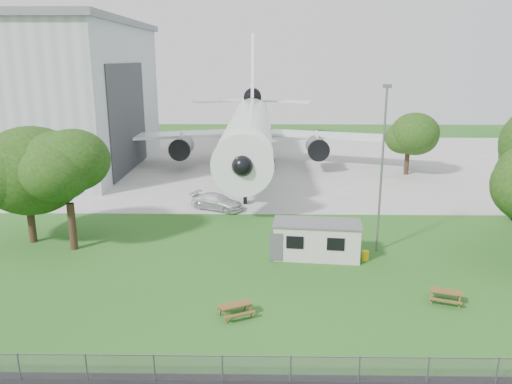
{
  "coord_description": "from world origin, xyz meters",
  "views": [
    {
      "loc": [
        -0.23,
        -28.6,
        13.81
      ],
      "look_at": [
        -0.78,
        8.0,
        4.0
      ],
      "focal_mm": 35.0,
      "sensor_mm": 36.0,
      "label": 1
    }
  ],
  "objects_px": {
    "airliner": "(250,127)",
    "picnic_east": "(445,303)",
    "picnic_west": "(236,316)",
    "site_cabin": "(317,240)"
  },
  "relations": [
    {
      "from": "airliner",
      "to": "picnic_east",
      "type": "bearing_deg",
      "value": -71.8
    },
    {
      "from": "airliner",
      "to": "site_cabin",
      "type": "relative_size",
      "value": 6.94
    },
    {
      "from": "picnic_west",
      "to": "picnic_east",
      "type": "xyz_separation_m",
      "value": [
        12.16,
        1.8,
        0.0
      ]
    },
    {
      "from": "site_cabin",
      "to": "picnic_west",
      "type": "distance_m",
      "value": 10.31
    },
    {
      "from": "picnic_east",
      "to": "site_cabin",
      "type": "bearing_deg",
      "value": 154.17
    },
    {
      "from": "site_cabin",
      "to": "airliner",
      "type": "bearing_deg",
      "value": 100.31
    },
    {
      "from": "airliner",
      "to": "picnic_east",
      "type": "distance_m",
      "value": 40.15
    },
    {
      "from": "site_cabin",
      "to": "picnic_west",
      "type": "relative_size",
      "value": 3.82
    },
    {
      "from": "airliner",
      "to": "picnic_west",
      "type": "relative_size",
      "value": 26.52
    },
    {
      "from": "picnic_east",
      "to": "airliner",
      "type": "bearing_deg",
      "value": 127.81
    }
  ]
}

